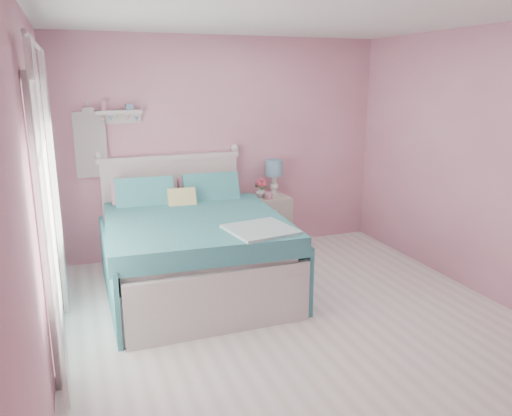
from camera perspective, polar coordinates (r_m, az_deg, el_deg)
floor at (r=4.51m, az=5.07°, el=-13.33°), size 4.50×4.50×0.00m
room_shell at (r=4.02m, az=5.58°, el=7.02°), size 4.50×4.50×4.50m
bed at (r=5.17m, az=-7.32°, el=-4.67°), size 1.78×2.18×1.24m
nightstand at (r=6.26m, az=1.40°, el=-1.73°), size 0.48×0.47×0.69m
table_lamp at (r=6.23m, az=2.09°, el=4.32°), size 0.22×0.22×0.44m
vase at (r=6.11m, az=0.59°, el=1.88°), size 0.14×0.14×0.14m
teacup at (r=6.03m, az=1.38°, el=1.44°), size 0.14×0.14×0.09m
roses at (r=6.09m, az=0.59°, el=2.88°), size 0.14×0.11×0.12m
wall_shelf at (r=5.81m, az=-15.48°, el=10.38°), size 0.50×0.15×0.25m
hanging_dress at (r=5.82m, az=-18.39°, el=6.86°), size 0.34×0.03×0.72m
french_door at (r=4.13m, az=-22.78°, el=-1.09°), size 0.04×1.32×2.16m
curtain_near at (r=3.38m, az=-22.51°, el=-2.51°), size 0.04×0.40×2.32m
curtain_far at (r=4.83m, az=-22.03°, el=2.42°), size 0.04×0.40×2.32m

